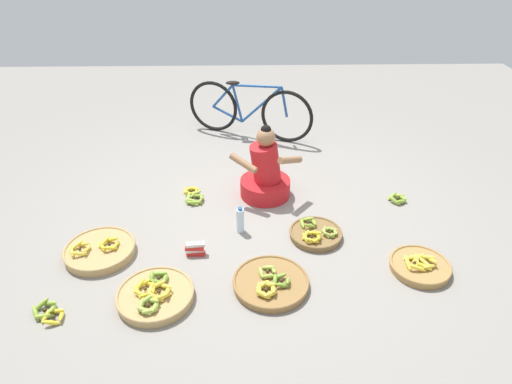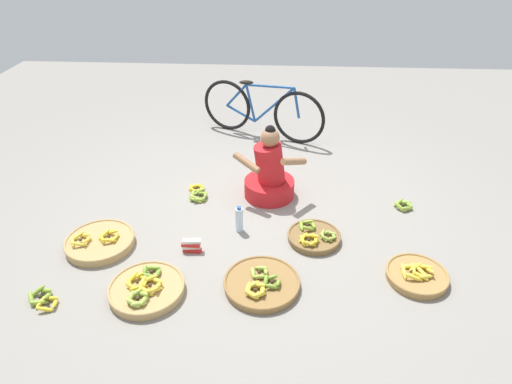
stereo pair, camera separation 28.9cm
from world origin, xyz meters
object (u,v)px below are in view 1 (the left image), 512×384
at_px(banana_basket_front_center, 420,266).
at_px(packet_carton_stack, 195,249).
at_px(banana_basket_mid_left, 271,282).
at_px(vendor_woman_front, 265,174).
at_px(loose_bananas_front_right, 398,198).
at_px(loose_bananas_back_left, 194,196).
at_px(water_bottle, 240,220).
at_px(banana_basket_front_left, 155,295).
at_px(banana_basket_mid_right, 100,250).
at_px(banana_basket_near_vendor, 316,233).
at_px(bicycle_leaning, 249,110).
at_px(loose_bananas_near_bicycle, 48,312).

bearing_deg(banana_basket_front_center, packet_carton_stack, 172.83).
bearing_deg(banana_basket_mid_left, vendor_woman_front, 89.54).
bearing_deg(loose_bananas_front_right, banana_basket_mid_left, -138.71).
bearing_deg(banana_basket_front_center, loose_bananas_back_left, 150.20).
height_order(water_bottle, packet_carton_stack, water_bottle).
bearing_deg(banana_basket_front_left, banana_basket_mid_right, 136.24).
bearing_deg(banana_basket_near_vendor, loose_bananas_back_left, 150.12).
xyz_separation_m(bicycle_leaning, banana_basket_near_vendor, (0.59, -2.20, -0.32)).
xyz_separation_m(vendor_woman_front, loose_bananas_near_bicycle, (-1.67, -1.61, -0.22)).
bearing_deg(banana_basket_front_center, vendor_woman_front, 136.23).
bearing_deg(bicycle_leaning, banana_basket_near_vendor, -75.05).
bearing_deg(banana_basket_near_vendor, packet_carton_stack, -168.35).
bearing_deg(vendor_woman_front, banana_basket_front_center, -43.77).
height_order(banana_basket_front_center, loose_bananas_front_right, banana_basket_front_center).
relative_size(banana_basket_mid_right, banana_basket_front_left, 1.02).
height_order(banana_basket_front_center, loose_bananas_back_left, banana_basket_front_center).
bearing_deg(water_bottle, packet_carton_stack, -140.04).
bearing_deg(bicycle_leaning, water_bottle, -92.73).
height_order(banana_basket_front_left, water_bottle, water_bottle).
relative_size(banana_basket_mid_left, banana_basket_near_vendor, 1.26).
distance_m(banana_basket_front_left, loose_bananas_near_bicycle, 0.78).
xyz_separation_m(banana_basket_front_center, water_bottle, (-1.49, 0.56, 0.08)).
bearing_deg(banana_basket_near_vendor, banana_basket_mid_right, -174.00).
height_order(banana_basket_near_vendor, packet_carton_stack, banana_basket_near_vendor).
bearing_deg(banana_basket_mid_right, banana_basket_near_vendor, 6.00).
xyz_separation_m(loose_bananas_back_left, packet_carton_stack, (0.10, -0.90, 0.03)).
relative_size(banana_basket_front_left, water_bottle, 2.25).
bearing_deg(banana_basket_front_center, loose_bananas_front_right, 83.24).
bearing_deg(banana_basket_front_left, banana_basket_near_vendor, 29.21).
bearing_deg(banana_basket_front_center, banana_basket_near_vendor, 150.32).
bearing_deg(banana_basket_front_center, banana_basket_mid_left, -172.47).
bearing_deg(banana_basket_near_vendor, banana_basket_front_left, -150.79).
bearing_deg(loose_bananas_front_right, banana_basket_front_left, -149.61).
xyz_separation_m(banana_basket_near_vendor, loose_bananas_back_left, (-1.18, 0.68, -0.01)).
height_order(loose_bananas_back_left, water_bottle, water_bottle).
bearing_deg(water_bottle, bicycle_leaning, 87.27).
xyz_separation_m(banana_basket_mid_right, loose_bananas_near_bicycle, (-0.19, -0.68, -0.02)).
distance_m(banana_basket_mid_right, banana_basket_front_left, 0.79).
bearing_deg(loose_bananas_near_bicycle, loose_bananas_front_right, 25.79).
relative_size(loose_bananas_near_bicycle, water_bottle, 1.04).
relative_size(bicycle_leaning, banana_basket_front_center, 3.21).
height_order(bicycle_leaning, banana_basket_near_vendor, bicycle_leaning).
height_order(vendor_woman_front, banana_basket_near_vendor, vendor_woman_front).
height_order(banana_basket_mid_left, water_bottle, water_bottle).
relative_size(bicycle_leaning, water_bottle, 6.07).
distance_m(bicycle_leaning, banana_basket_front_left, 3.06).
relative_size(banana_basket_front_left, packet_carton_stack, 3.42).
distance_m(vendor_woman_front, packet_carton_stack, 1.16).
bearing_deg(bicycle_leaning, loose_bananas_near_bicycle, -116.12).
bearing_deg(banana_basket_near_vendor, banana_basket_front_center, -29.68).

